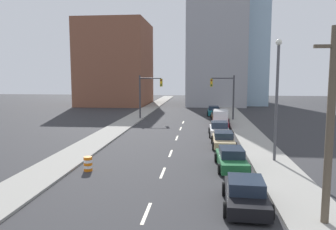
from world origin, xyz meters
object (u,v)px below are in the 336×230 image
street_lamp (277,92)px  sedan_tan (223,140)px  traffic_signal_right (227,92)px  sedan_brown (218,115)px  traffic_barrel (88,164)px  sedan_white (219,129)px  box_truck_maroon (221,119)px  traffic_signal_left (146,92)px  utility_pole_right_near (330,126)px  sedan_green (231,159)px  sedan_teal (214,111)px  sedan_black (246,194)px

street_lamp → sedan_tan: street_lamp is taller
traffic_signal_right → sedan_brown: size_ratio=1.46×
traffic_signal_right → sedan_tan: 17.96m
traffic_barrel → street_lamp: bearing=15.5°
sedan_white → traffic_signal_right: bearing=82.0°
traffic_signal_right → sedan_white: size_ratio=1.40×
traffic_barrel → box_truck_maroon: 22.73m
sedan_tan → sedan_brown: sedan_brown is taller
traffic_signal_left → sedan_tan: traffic_signal_left is taller
utility_pole_right_near → traffic_signal_left: bearing=111.9°
sedan_green → sedan_white: size_ratio=1.07×
utility_pole_right_near → sedan_teal: 38.73m
traffic_signal_left → street_lamp: street_lamp is taller
traffic_signal_left → utility_pole_right_near: 35.25m
sedan_green → sedan_tan: 6.75m
street_lamp → box_truck_maroon: (-2.94, 16.99, -4.12)m
sedan_green → sedan_white: bearing=88.9°
street_lamp → sedan_black: size_ratio=1.94×
utility_pole_right_near → box_truck_maroon: size_ratio=1.46×
traffic_signal_left → street_lamp: bearing=-59.4°
traffic_barrel → sedan_brown: size_ratio=0.22×
traffic_signal_left → traffic_barrel: bearing=-88.8°
utility_pole_right_near → sedan_teal: size_ratio=1.84×
traffic_signal_left → sedan_brown: size_ratio=1.46×
sedan_black → sedan_green: (-0.09, 6.66, 0.01)m
sedan_tan → sedan_teal: size_ratio=1.03×
traffic_signal_left → sedan_white: traffic_signal_left is taller
sedan_green → box_truck_maroon: box_truck_maroon is taller
traffic_signal_right → traffic_barrel: traffic_signal_right is taller
sedan_white → sedan_green: bearing=-89.4°
sedan_white → sedan_brown: sedan_brown is taller
sedan_white → box_truck_maroon: box_truck_maroon is taller
traffic_signal_right → sedan_white: bearing=-97.8°
utility_pole_right_near → sedan_white: (-3.32, 20.64, -3.55)m
traffic_signal_left → traffic_barrel: traffic_signal_left is taller
street_lamp → sedan_teal: street_lamp is taller
box_truck_maroon → sedan_brown: (0.02, 5.76, -0.28)m
sedan_white → sedan_teal: 17.78m
traffic_signal_left → sedan_black: size_ratio=1.39×
street_lamp → sedan_black: 10.10m
box_truck_maroon → sedan_teal: size_ratio=1.25×
traffic_signal_left → sedan_green: size_ratio=1.31×
sedan_brown → sedan_green: bearing=-90.9°
sedan_white → sedan_brown: bearing=87.4°
traffic_signal_left → sedan_green: 26.52m
sedan_teal → traffic_barrel: bearing=-106.1°
box_truck_maroon → traffic_signal_right: bearing=81.6°
street_lamp → sedan_brown: (-2.92, 22.75, -4.39)m
traffic_barrel → sedan_black: sedan_black is taller
sedan_tan → sedan_black: bearing=-89.3°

